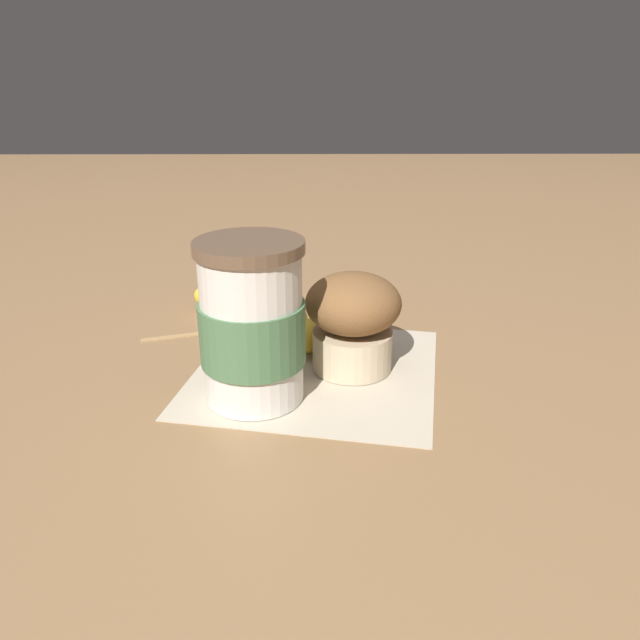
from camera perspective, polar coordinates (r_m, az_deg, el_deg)
ground_plane at (r=0.59m, az=0.00°, el=-4.68°), size 3.00×3.00×0.00m
paper_napkin at (r=0.59m, az=0.00°, el=-4.62°), size 0.26×0.26×0.00m
coffee_cup at (r=0.52m, az=-5.74°, el=-0.43°), size 0.09×0.09×0.14m
muffin at (r=0.58m, az=3.46°, el=0.14°), size 0.09×0.09×0.09m
banana at (r=0.69m, az=-4.41°, el=0.75°), size 0.16×0.15×0.03m
wooden_stirrer at (r=0.68m, az=-11.14°, el=-1.25°), size 0.04×0.11×0.00m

